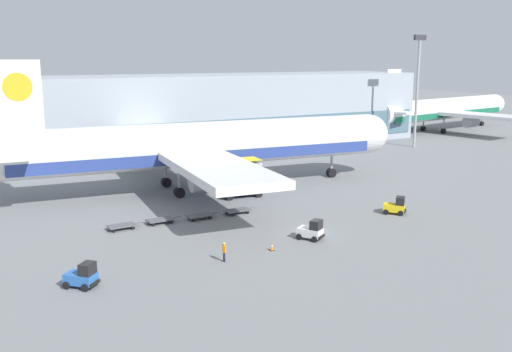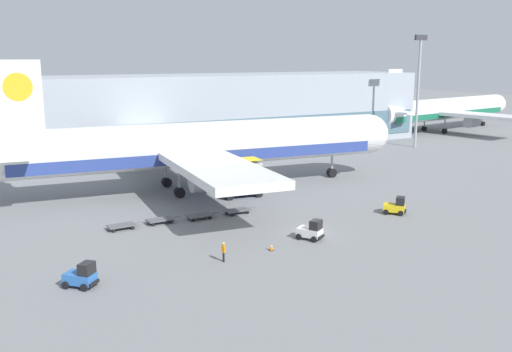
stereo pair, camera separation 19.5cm
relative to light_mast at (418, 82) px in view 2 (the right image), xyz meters
name	(u,v)px [view 2 (the right image)]	position (x,y,z in m)	size (l,w,h in m)	color
ground_plane	(310,233)	(-49.47, -36.63, -12.50)	(400.00, 400.00, 0.00)	slate
terminal_building	(205,112)	(-36.32, 18.96, -5.51)	(90.00, 18.20, 14.00)	#9EA8B2
light_mast	(418,82)	(0.00, 0.00, 0.00)	(2.80, 0.50, 21.39)	#9EA0A5
airplane_main	(197,146)	(-51.84, -13.56, -6.66)	(58.04, 48.54, 17.00)	white
airplane_distant	(443,110)	(22.90, 14.92, -7.44)	(50.11, 42.21, 14.75)	white
scissor_lift_loader	(240,182)	(-48.49, -19.47, -10.65)	(5.46, 3.80, 4.73)	#284C99
baggage_tug_foreground	(396,206)	(-37.01, -35.32, -11.62)	(2.70, 2.76, 2.00)	yellow
baggage_tug_mid	(82,276)	(-72.43, -39.57, -11.62)	(2.73, 2.73, 2.00)	#2D66B7
baggage_tug_far	(311,231)	(-50.48, -38.35, -11.62)	(2.54, 2.82, 2.00)	silver
baggage_dolly_lead	(122,226)	(-65.64, -26.31, -12.11)	(3.72, 1.60, 0.48)	#56565B
baggage_dolly_second	(160,220)	(-61.46, -26.15, -12.11)	(3.72, 1.60, 0.48)	#56565B
baggage_dolly_third	(199,216)	(-57.17, -26.65, -12.11)	(3.72, 1.60, 0.48)	#56565B
baggage_dolly_trail	(237,210)	(-52.57, -26.69, -12.11)	(3.72, 1.60, 0.48)	#56565B
ground_crew_near	(224,250)	(-60.53, -39.78, -11.48)	(0.28, 0.56, 1.74)	black
traffic_cone_near	(271,247)	(-55.48, -39.29, -12.13)	(0.40, 0.40, 0.75)	black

